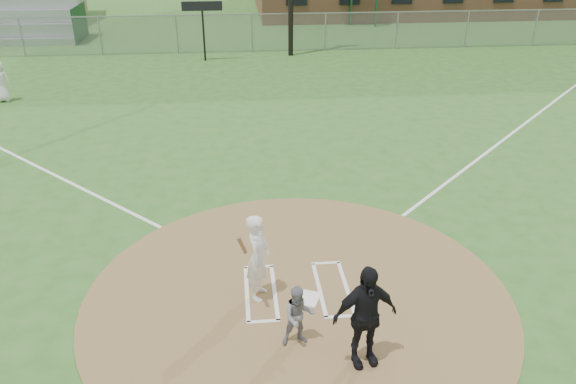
{
  "coord_description": "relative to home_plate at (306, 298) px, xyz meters",
  "views": [
    {
      "loc": [
        -1.07,
        -8.96,
        6.76
      ],
      "look_at": [
        0.0,
        2.0,
        1.3
      ],
      "focal_mm": 35.0,
      "sensor_mm": 36.0,
      "label": 1
    }
  ],
  "objects": [
    {
      "name": "ground",
      "position": [
        -0.15,
        0.15,
        -0.04
      ],
      "size": [
        140.0,
        140.0,
        0.0
      ],
      "primitive_type": "plane",
      "color": "#2E6021",
      "rests_on": "ground"
    },
    {
      "name": "dirt_circle",
      "position": [
        -0.15,
        0.15,
        -0.03
      ],
      "size": [
        8.4,
        8.4,
        0.02
      ],
      "primitive_type": "cylinder",
      "color": "olive",
      "rests_on": "ground"
    },
    {
      "name": "home_plate",
      "position": [
        0.0,
        0.0,
        0.0
      ],
      "size": [
        0.64,
        0.64,
        0.03
      ],
      "primitive_type": "cube",
      "rotation": [
        0.0,
        0.0,
        -0.4
      ],
      "color": "white",
      "rests_on": "dirt_circle"
    },
    {
      "name": "foul_line_first",
      "position": [
        8.85,
        9.15,
        -0.03
      ],
      "size": [
        17.04,
        17.04,
        0.01
      ],
      "primitive_type": "cube",
      "rotation": [
        0.0,
        0.0,
        -0.79
      ],
      "color": "white",
      "rests_on": "ground"
    },
    {
      "name": "catcher",
      "position": [
        -0.29,
        -1.22,
        0.56
      ],
      "size": [
        0.61,
        0.5,
        1.16
      ],
      "primitive_type": "imported",
      "rotation": [
        0.0,
        0.0,
        0.11
      ],
      "color": "gray",
      "rests_on": "dirt_circle"
    },
    {
      "name": "umpire",
      "position": [
        0.71,
        -1.77,
        0.92
      ],
      "size": [
        1.16,
        0.64,
        1.87
      ],
      "primitive_type": "imported",
      "rotation": [
        0.0,
        0.0,
        0.18
      ],
      "color": "black",
      "rests_on": "dirt_circle"
    },
    {
      "name": "ondeck_player",
      "position": [
        -10.48,
        14.08,
        0.79
      ],
      "size": [
        0.85,
        0.59,
        1.64
      ],
      "primitive_type": "imported",
      "rotation": [
        0.0,
        0.0,
        3.05
      ],
      "color": "silver",
      "rests_on": "ground"
    },
    {
      "name": "batters_boxes",
      "position": [
        -0.15,
        0.3,
        -0.01
      ],
      "size": [
        2.08,
        1.88,
        0.01
      ],
      "color": "white",
      "rests_on": "dirt_circle"
    },
    {
      "name": "batter_at_plate",
      "position": [
        -0.91,
        0.2,
        0.88
      ],
      "size": [
        0.7,
        1.07,
        1.78
      ],
      "color": "white",
      "rests_on": "dirt_circle"
    },
    {
      "name": "outfield_fence",
      "position": [
        -0.15,
        22.15,
        0.98
      ],
      "size": [
        56.08,
        0.08,
        2.03
      ],
      "color": "slate",
      "rests_on": "ground"
    },
    {
      "name": "bleachers",
      "position": [
        -13.15,
        26.35,
        1.55
      ],
      "size": [
        6.08,
        3.2,
        3.2
      ],
      "color": "#B7BABF",
      "rests_on": "ground"
    },
    {
      "name": "scoreboard_sign",
      "position": [
        -2.65,
        20.35,
        2.35
      ],
      "size": [
        2.0,
        0.1,
        2.93
      ],
      "color": "black",
      "rests_on": "ground"
    }
  ]
}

